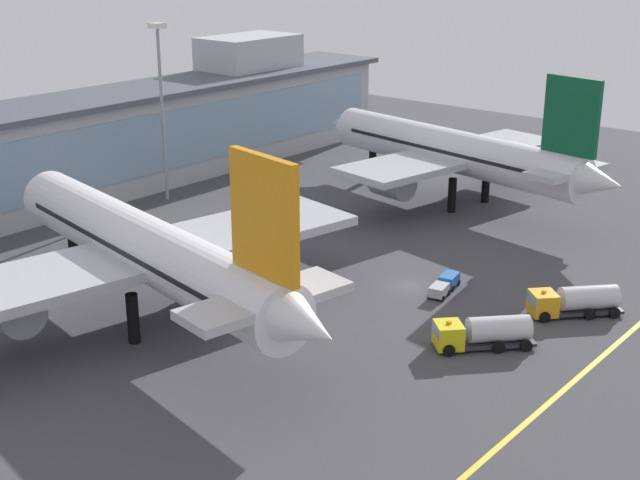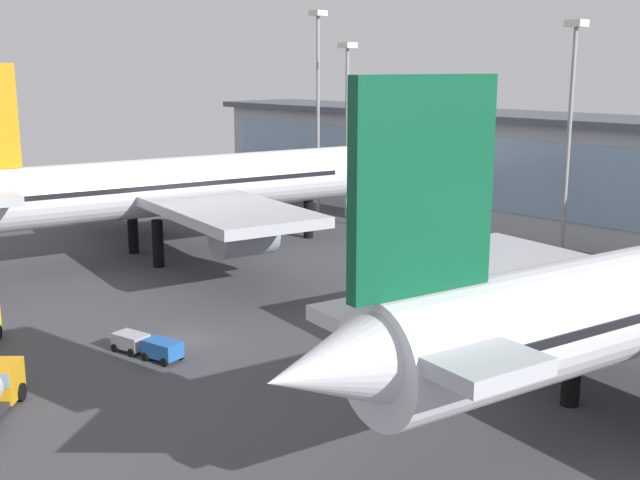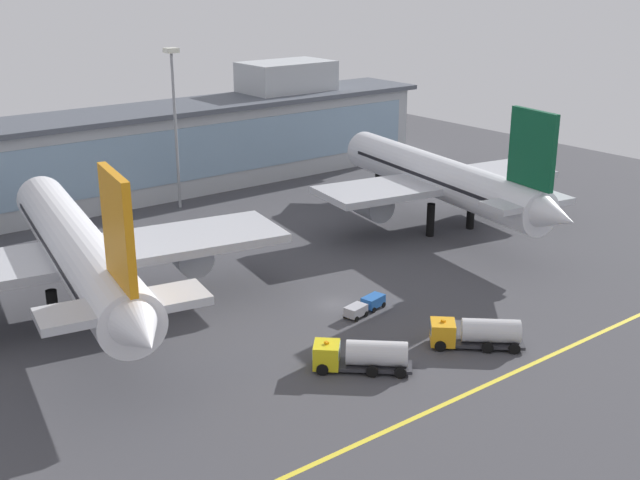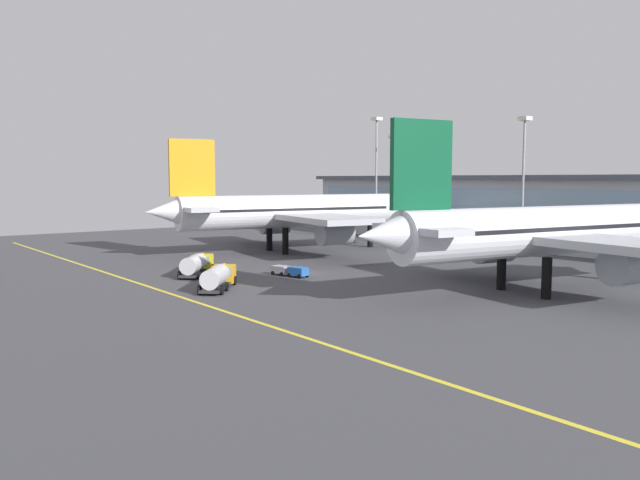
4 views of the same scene
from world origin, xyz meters
The scene contains 9 objects.
ground_plane centered at (0.00, 0.00, 0.00)m, with size 180.00×180.00×0.00m, color #424247.
taxiway_centreline_stripe centered at (0.00, -22.00, 0.01)m, with size 144.00×0.50×0.01m, color yellow.
terminal_building centered at (1.61, 53.30, 7.45)m, with size 114.67×14.00×19.09m.
airliner_near_left centered at (-22.81, 14.16, 7.22)m, with size 45.36×52.63×19.75m.
airliner_near_right centered at (29.04, 12.82, 7.04)m, with size 36.72×50.44×19.23m.
fuel_tanker_truck centered at (4.04, -16.09, 1.51)m, with size 8.30×7.91×2.90m.
baggage_tug_near centered at (1.18, -3.49, 0.79)m, with size 5.79×2.81×1.40m.
service_truck_far centered at (-7.81, -12.84, 1.51)m, with size 8.27×7.94×2.90m.
apron_light_mast_centre centered at (4.88, 43.90, 15.63)m, with size 1.80×1.80×23.94m.
Camera 1 is at (-71.14, -46.88, 35.01)m, focal length 49.08 mm.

